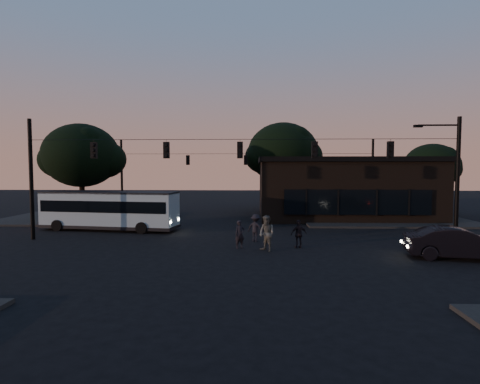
{
  "coord_description": "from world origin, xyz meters",
  "views": [
    {
      "loc": [
        0.82,
        -18.76,
        4.37
      ],
      "look_at": [
        0.0,
        4.0,
        3.0
      ],
      "focal_mm": 28.0,
      "sensor_mm": 36.0,
      "label": 1
    }
  ],
  "objects_px": {
    "car": "(457,243)",
    "pedestrian_b": "(267,233)",
    "pedestrian_c": "(299,234)",
    "bus": "(110,209)",
    "building": "(342,188)",
    "pedestrian_a": "(240,234)",
    "pedestrian_d": "(255,228)"
  },
  "relations": [
    {
      "from": "pedestrian_d",
      "to": "pedestrian_a",
      "type": "bearing_deg",
      "value": 92.43
    },
    {
      "from": "pedestrian_b",
      "to": "pedestrian_a",
      "type": "bearing_deg",
      "value": -159.38
    },
    {
      "from": "building",
      "to": "pedestrian_a",
      "type": "bearing_deg",
      "value": -122.17
    },
    {
      "from": "bus",
      "to": "pedestrian_c",
      "type": "height_order",
      "value": "bus"
    },
    {
      "from": "pedestrian_a",
      "to": "building",
      "type": "bearing_deg",
      "value": 34.49
    },
    {
      "from": "pedestrian_c",
      "to": "pedestrian_a",
      "type": "bearing_deg",
      "value": -10.8
    },
    {
      "from": "bus",
      "to": "pedestrian_a",
      "type": "xyz_separation_m",
      "value": [
        9.63,
        -5.93,
        -0.78
      ]
    },
    {
      "from": "building",
      "to": "pedestrian_d",
      "type": "xyz_separation_m",
      "value": [
        -8.05,
        -12.15,
        -1.88
      ]
    },
    {
      "from": "pedestrian_a",
      "to": "pedestrian_c",
      "type": "bearing_deg",
      "value": -20.28
    },
    {
      "from": "car",
      "to": "pedestrian_b",
      "type": "xyz_separation_m",
      "value": [
        -9.25,
        1.4,
        0.18
      ]
    },
    {
      "from": "pedestrian_a",
      "to": "pedestrian_c",
      "type": "distance_m",
      "value": 3.29
    },
    {
      "from": "pedestrian_a",
      "to": "pedestrian_c",
      "type": "height_order",
      "value": "pedestrian_c"
    },
    {
      "from": "pedestrian_b",
      "to": "car",
      "type": "bearing_deg",
      "value": 37.25
    },
    {
      "from": "building",
      "to": "pedestrian_b",
      "type": "distance_m",
      "value": 16.74
    },
    {
      "from": "bus",
      "to": "pedestrian_a",
      "type": "height_order",
      "value": "bus"
    },
    {
      "from": "car",
      "to": "pedestrian_d",
      "type": "bearing_deg",
      "value": 76.24
    },
    {
      "from": "pedestrian_c",
      "to": "building",
      "type": "bearing_deg",
      "value": -125.8
    },
    {
      "from": "pedestrian_a",
      "to": "pedestrian_d",
      "type": "distance_m",
      "value": 2.23
    },
    {
      "from": "car",
      "to": "pedestrian_d",
      "type": "relative_size",
      "value": 2.87
    },
    {
      "from": "pedestrian_c",
      "to": "pedestrian_d",
      "type": "height_order",
      "value": "pedestrian_d"
    },
    {
      "from": "pedestrian_b",
      "to": "pedestrian_c",
      "type": "bearing_deg",
      "value": 71.39
    },
    {
      "from": "car",
      "to": "pedestrian_a",
      "type": "relative_size",
      "value": 3.05
    },
    {
      "from": "pedestrian_a",
      "to": "pedestrian_b",
      "type": "relative_size",
      "value": 0.81
    },
    {
      "from": "pedestrian_b",
      "to": "pedestrian_d",
      "type": "height_order",
      "value": "pedestrian_b"
    },
    {
      "from": "bus",
      "to": "car",
      "type": "distance_m",
      "value": 21.88
    },
    {
      "from": "pedestrian_b",
      "to": "pedestrian_c",
      "type": "distance_m",
      "value": 2.02
    },
    {
      "from": "bus",
      "to": "pedestrian_c",
      "type": "relative_size",
      "value": 6.44
    },
    {
      "from": "bus",
      "to": "car",
      "type": "relative_size",
      "value": 2.13
    },
    {
      "from": "bus",
      "to": "pedestrian_a",
      "type": "distance_m",
      "value": 11.33
    },
    {
      "from": "pedestrian_c",
      "to": "pedestrian_d",
      "type": "xyz_separation_m",
      "value": [
        -2.4,
        1.87,
        0.04
      ]
    },
    {
      "from": "car",
      "to": "pedestrian_b",
      "type": "bearing_deg",
      "value": 90.46
    },
    {
      "from": "car",
      "to": "building",
      "type": "bearing_deg",
      "value": 15.34
    }
  ]
}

